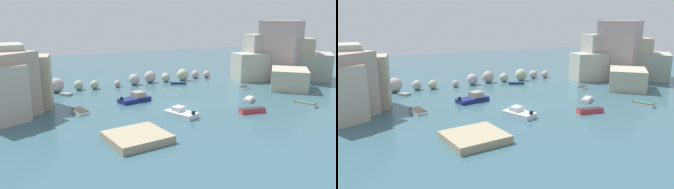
# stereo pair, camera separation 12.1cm
# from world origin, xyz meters

# --- Properties ---
(cove_water) EXTENTS (160.00, 160.00, 0.00)m
(cove_water) POSITION_xyz_m (0.00, 0.00, 0.00)
(cove_water) COLOR #39606E
(cove_water) RESTS_ON ground
(cliff_headland_right) EXTENTS (23.98, 23.37, 12.97)m
(cliff_headland_right) POSITION_xyz_m (31.80, 11.42, 4.26)
(cliff_headland_right) COLOR #BAAE94
(cliff_headland_right) RESTS_ON ground
(rock_breakwater) EXTENTS (38.76, 3.66, 2.67)m
(rock_breakwater) POSITION_xyz_m (-2.75, 19.79, 1.15)
(rock_breakwater) COLOR #BDB5A5
(rock_breakwater) RESTS_ON ground
(stone_dock) EXTENTS (7.33, 6.95, 0.87)m
(stone_dock) POSITION_xyz_m (-11.24, -9.90, 0.44)
(stone_dock) COLOR tan
(stone_dock) RESTS_ON ground
(moored_boat_0) EXTENTS (4.02, 1.87, 0.70)m
(moored_boat_0) POSITION_xyz_m (8.01, -6.94, 0.35)
(moored_boat_0) COLOR #CD373C
(moored_boat_0) RESTS_ON cove_water
(moored_boat_1) EXTENTS (3.94, 5.13, 1.35)m
(moored_boat_1) POSITION_xyz_m (-2.30, -3.86, 0.46)
(moored_boat_1) COLOR white
(moored_boat_1) RESTS_ON cove_water
(moored_boat_2) EXTENTS (5.72, 3.57, 1.61)m
(moored_boat_2) POSITION_xyz_m (-5.25, 6.73, 0.57)
(moored_boat_2) COLOR navy
(moored_boat_2) RESTS_ON cove_water
(moored_boat_3) EXTENTS (3.29, 2.28, 0.47)m
(moored_boat_3) POSITION_xyz_m (7.78, 16.24, 0.25)
(moored_boat_3) COLOR navy
(moored_boat_3) RESTS_ON cove_water
(moored_boat_4) EXTENTS (3.31, 2.88, 0.71)m
(moored_boat_4) POSITION_xyz_m (11.79, -1.65, 0.34)
(moored_boat_4) COLOR white
(moored_boat_4) RESTS_ON cove_water
(moored_boat_5) EXTENTS (2.15, 3.54, 0.52)m
(moored_boat_5) POSITION_xyz_m (-14.94, 4.12, 0.26)
(moored_boat_5) COLOR silver
(moored_boat_5) RESTS_ON cove_water
(moored_boat_6) EXTENTS (2.73, 2.15, 0.60)m
(moored_boat_6) POSITION_xyz_m (17.22, 6.27, 0.30)
(moored_boat_6) COLOR white
(moored_boat_6) RESTS_ON cove_water
(moored_boat_7) EXTENTS (2.34, 2.59, 0.41)m
(moored_boat_7) POSITION_xyz_m (-15.00, 16.42, 0.20)
(moored_boat_7) COLOR gray
(moored_boat_7) RESTS_ON cove_water
(moored_boat_8) EXTENTS (2.67, 3.57, 0.62)m
(moored_boat_8) POSITION_xyz_m (17.99, -7.78, 0.33)
(moored_boat_8) COLOR silver
(moored_boat_8) RESTS_ON cove_water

